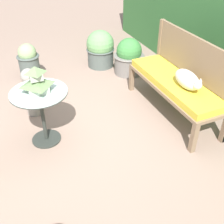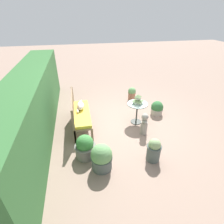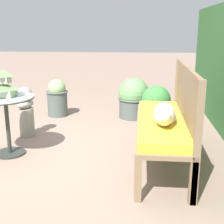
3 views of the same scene
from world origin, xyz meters
TOP-DOWN VIEW (x-y plane):
  - ground at (0.00, 0.00)m, footprint 30.00×30.00m
  - foliage_hedge_back at (0.00, 2.49)m, footprint 6.40×0.87m
  - garden_bench at (0.06, 1.22)m, footprint 1.55×0.49m
  - bench_backrest at (0.06, 1.45)m, footprint 1.55×0.06m
  - cat at (0.27, 1.23)m, footprint 0.53×0.24m
  - patio_table at (-0.05, -0.44)m, footprint 0.61×0.61m
  - pagoda_birdhouse at (-0.05, -0.44)m, footprint 0.28×0.28m
  - garden_bust at (-0.65, -0.46)m, footprint 0.30×0.23m
  - potted_plant_path_edge at (0.29, -1.27)m, footprint 0.41×0.41m
  - potted_plant_hedge_corner at (1.53, -0.77)m, footprint 0.30×0.30m
  - potted_plant_bench_left at (-1.22, 1.22)m, footprint 0.51×0.51m
  - potted_plant_bench_right at (-1.64, -0.32)m, footprint 0.35×0.35m
  - potted_plant_patio_mid at (-1.66, 0.89)m, footprint 0.48×0.48m

SIDE VIEW (x-z plane):
  - ground at x=0.00m, z-range 0.00..0.00m
  - potted_plant_path_edge at x=0.29m, z-range -0.02..0.45m
  - potted_plant_hedge_corner at x=1.53m, z-range 0.01..0.51m
  - potted_plant_bench_left at x=-1.22m, z-range -0.02..0.57m
  - potted_plant_bench_right at x=-1.64m, z-range 0.00..0.59m
  - potted_plant_patio_mid at x=-1.66m, z-range -0.01..0.62m
  - garden_bust at x=-0.65m, z-range 0.01..0.66m
  - garden_bench at x=0.06m, z-range 0.17..0.67m
  - patio_table at x=-0.05m, z-range 0.18..0.84m
  - cat at x=0.27m, z-range 0.49..0.70m
  - bench_backrest at x=0.06m, z-range 0.21..1.21m
  - pagoda_birdhouse at x=-0.05m, z-range 0.64..0.93m
  - foliage_hedge_back at x=0.00m, z-range 0.00..1.69m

